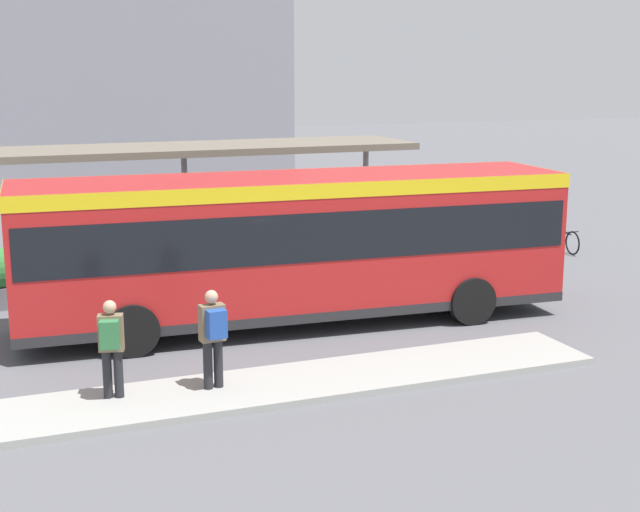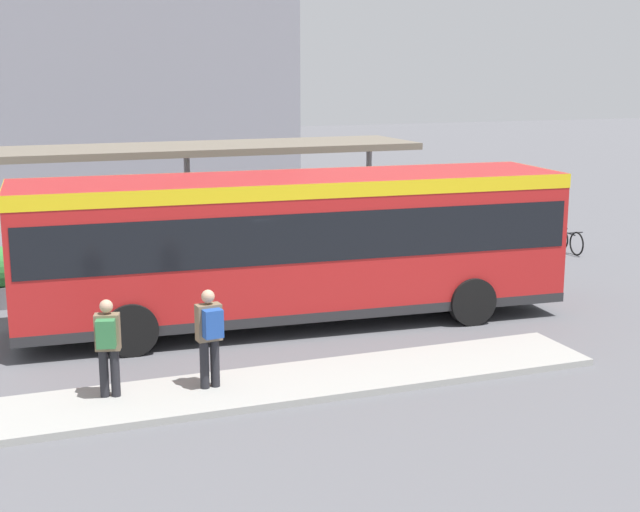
# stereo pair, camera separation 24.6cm
# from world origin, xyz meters

# --- Properties ---
(ground_plane) EXTENTS (120.00, 120.00, 0.00)m
(ground_plane) POSITION_xyz_m (0.00, 0.00, 0.00)
(ground_plane) COLOR #5B5B60
(curb_island) EXTENTS (11.27, 1.80, 0.12)m
(curb_island) POSITION_xyz_m (-1.43, -3.66, 0.06)
(curb_island) COLOR #9E9E99
(curb_island) RESTS_ON ground_plane
(city_bus) EXTENTS (11.57, 3.29, 3.14)m
(city_bus) POSITION_xyz_m (0.01, -0.00, 1.84)
(city_bus) COLOR red
(city_bus) RESTS_ON ground_plane
(pedestrian_waiting) EXTENTS (0.43, 0.46, 1.67)m
(pedestrian_waiting) POSITION_xyz_m (-2.70, -3.55, 1.08)
(pedestrian_waiting) COLOR #232328
(pedestrian_waiting) RESTS_ON curb_island
(pedestrian_companion) EXTENTS (0.44, 0.48, 1.62)m
(pedestrian_companion) POSITION_xyz_m (-4.33, -3.39, 1.05)
(pedestrian_companion) COLOR #232328
(pedestrian_companion) RESTS_ON curb_island
(bicycle_black) EXTENTS (0.48, 1.64, 0.71)m
(bicycle_black) POSITION_xyz_m (9.91, 4.16, 0.36)
(bicycle_black) COLOR black
(bicycle_black) RESTS_ON ground_plane
(bicycle_red) EXTENTS (0.48, 1.56, 0.68)m
(bicycle_red) POSITION_xyz_m (9.91, 4.95, 0.34)
(bicycle_red) COLOR black
(bicycle_red) RESTS_ON ground_plane
(station_shelter) EXTENTS (12.35, 2.99, 3.33)m
(station_shelter) POSITION_xyz_m (-0.98, 5.88, 3.18)
(station_shelter) COLOR #706656
(station_shelter) RESTS_ON ground_plane
(potted_planter_near_shelter) EXTENTS (1.00, 1.00, 1.37)m
(potted_planter_near_shelter) POSITION_xyz_m (-5.84, 3.67, 0.70)
(potted_planter_near_shelter) COLOR slate
(potted_planter_near_shelter) RESTS_ON ground_plane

